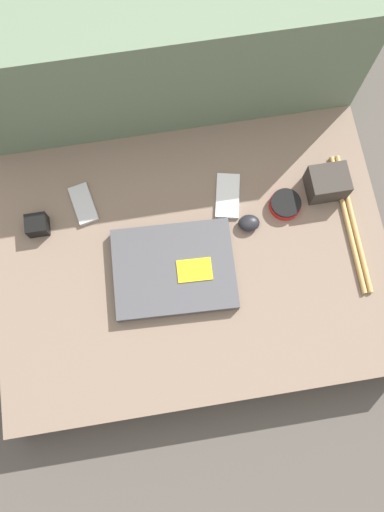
{
  "coord_description": "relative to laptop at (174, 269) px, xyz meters",
  "views": [
    {
      "loc": [
        -0.05,
        -0.33,
        1.42
      ],
      "look_at": [
        0.0,
        0.0,
        0.15
      ],
      "focal_mm": 35.0,
      "sensor_mm": 36.0,
      "label": 1
    }
  ],
  "objects": [
    {
      "name": "drumstick_pair",
      "position": [
        0.49,
        0.06,
        -0.01
      ],
      "size": [
        0.03,
        0.39,
        0.01
      ],
      "rotation": [
        0.0,
        0.0,
        -0.01
      ],
      "color": "tan",
      "rests_on": "couch_seat"
    },
    {
      "name": "phone_black",
      "position": [
        0.18,
        0.18,
        -0.01
      ],
      "size": [
        0.09,
        0.14,
        0.01
      ],
      "rotation": [
        0.0,
        0.0,
        -0.21
      ],
      "color": "silver",
      "rests_on": "couch_seat"
    },
    {
      "name": "laptop",
      "position": [
        0.0,
        0.0,
        0.0
      ],
      "size": [
        0.33,
        0.26,
        0.03
      ],
      "rotation": [
        0.0,
        0.0,
        -0.05
      ],
      "color": "#47474C",
      "rests_on": "couch_seat"
    },
    {
      "name": "charger_brick",
      "position": [
        -0.34,
        0.18,
        0.01
      ],
      "size": [
        0.06,
        0.05,
        0.05
      ],
      "color": "black",
      "rests_on": "couch_seat"
    },
    {
      "name": "couch_backrest",
      "position": [
        0.05,
        0.51,
        0.1
      ],
      "size": [
        1.05,
        0.2,
        0.5
      ],
      "color": "#60755B",
      "rests_on": "ground_plane"
    },
    {
      "name": "ground_plane",
      "position": [
        0.05,
        0.03,
        -0.15
      ],
      "size": [
        8.0,
        8.0,
        0.0
      ],
      "primitive_type": "plane",
      "color": "#4C4742"
    },
    {
      "name": "couch_seat",
      "position": [
        0.05,
        0.03,
        -0.08
      ],
      "size": [
        1.05,
        0.76,
        0.13
      ],
      "color": "#7A6656",
      "rests_on": "ground_plane"
    },
    {
      "name": "computer_mouse",
      "position": [
        0.22,
        0.09,
        -0.0
      ],
      "size": [
        0.06,
        0.05,
        0.03
      ],
      "rotation": [
        0.0,
        0.0,
        -0.08
      ],
      "color": "black",
      "rests_on": "couch_seat"
    },
    {
      "name": "phone_silver",
      "position": [
        -0.22,
        0.22,
        -0.01
      ],
      "size": [
        0.08,
        0.12,
        0.01
      ],
      "rotation": [
        0.0,
        0.0,
        0.21
      ],
      "color": "#B7B7BC",
      "rests_on": "couch_seat"
    },
    {
      "name": "camera_pouch",
      "position": [
        0.44,
        0.17,
        0.02
      ],
      "size": [
        0.1,
        0.09,
        0.08
      ],
      "color": "#38332D",
      "rests_on": "couch_seat"
    },
    {
      "name": "speaker_puck",
      "position": [
        0.33,
        0.13,
        -0.0
      ],
      "size": [
        0.09,
        0.09,
        0.03
      ],
      "color": "red",
      "rests_on": "couch_seat"
    }
  ]
}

